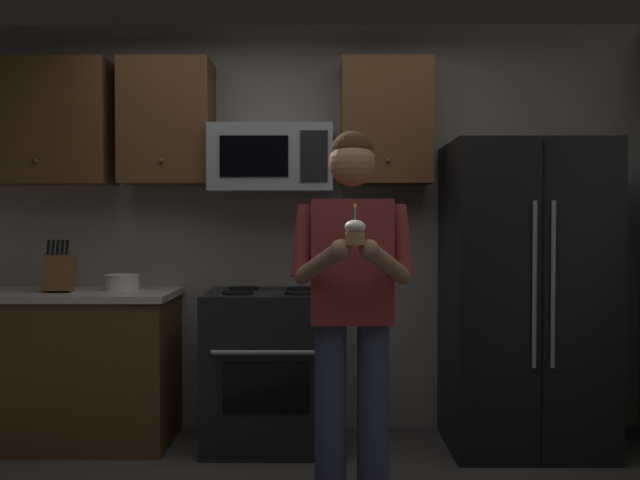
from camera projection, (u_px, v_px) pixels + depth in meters
wall_back at (298, 228)px, 4.56m from camera, size 4.40×0.10×2.60m
oven_range at (271, 368)px, 4.19m from camera, size 0.76×0.70×0.93m
microwave at (272, 159)px, 4.28m from camera, size 0.74×0.41×0.40m
refrigerator at (524, 296)px, 4.13m from camera, size 0.90×0.75×1.80m
cabinet_row_upper at (180, 123)px, 4.32m from camera, size 2.78×0.36×0.76m
counter_left at (56, 367)px, 4.21m from camera, size 1.44×0.66×0.92m
knife_block at (59, 272)px, 4.15m from camera, size 0.16×0.15×0.32m
bowl_large_white at (122, 282)px, 4.25m from camera, size 0.21×0.21×0.10m
person at (352, 294)px, 3.27m from camera, size 0.60×0.48×1.76m
cupcake at (355, 232)px, 2.94m from camera, size 0.09×0.09×0.17m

